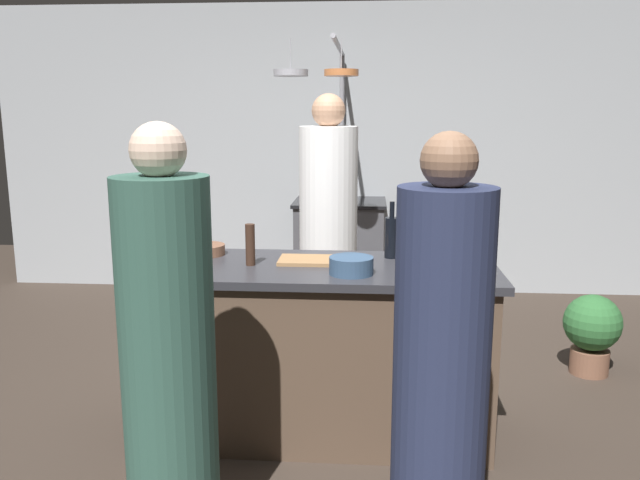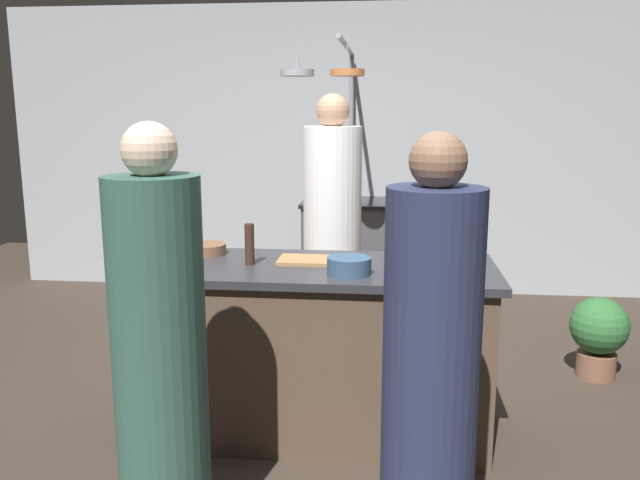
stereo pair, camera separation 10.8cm
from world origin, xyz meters
name	(u,v)px [view 2 (the right image)]	position (x,y,z in m)	size (l,w,h in m)	color
ground_plane	(317,430)	(0.00, 0.00, 0.00)	(9.00, 9.00, 0.00)	#382D26
back_wall	(352,151)	(0.00, 2.85, 1.30)	(6.40, 0.16, 2.60)	#9EA3A8
kitchen_island	(317,349)	(0.00, 0.00, 0.45)	(1.80, 0.72, 0.90)	brown
stove_range	(348,250)	(0.00, 2.45, 0.45)	(0.80, 0.64, 0.89)	#47474C
chef	(332,242)	(-0.01, 0.96, 0.82)	(0.37, 0.37, 1.77)	white
bar_stool_left	(175,412)	(-0.55, -0.62, 0.38)	(0.28, 0.28, 0.68)	#4C4C51
guest_left	(160,362)	(-0.47, -0.98, 0.76)	(0.34, 0.34, 1.63)	#33594C
bar_stool_right	(437,425)	(0.58, -0.62, 0.38)	(0.28, 0.28, 0.68)	#4C4C51
guest_right	(430,379)	(0.51, -1.00, 0.74)	(0.34, 0.34, 1.60)	#262D4C
overhead_pot_rack	(338,113)	(-0.06, 1.99, 1.65)	(0.59, 1.46, 2.17)	gray
potted_plant	(599,332)	(1.69, 0.89, 0.30)	(0.36, 0.36, 0.52)	brown
cutting_board	(310,260)	(-0.04, 0.07, 0.91)	(0.32, 0.22, 0.02)	#997047
pepper_mill	(250,244)	(-0.34, -0.02, 1.01)	(0.05, 0.05, 0.21)	#382319
wine_bottle_dark	(392,237)	(0.37, 0.20, 1.01)	(0.07, 0.07, 0.30)	black
wine_bottle_green	(178,249)	(-0.65, -0.22, 1.01)	(0.07, 0.07, 0.30)	#193D23
wine_bottle_rose	(443,242)	(0.63, 0.11, 1.01)	(0.07, 0.07, 0.29)	#B78C8E
wine_glass_near_right_guest	(406,245)	(0.44, 0.05, 1.01)	(0.07, 0.07, 0.15)	silver
wine_glass_by_chef	(146,251)	(-0.80, -0.23, 1.01)	(0.07, 0.07, 0.15)	silver
mixing_bowl_wooden	(207,249)	(-0.62, 0.20, 0.93)	(0.21, 0.21, 0.06)	brown
mixing_bowl_blue	(349,266)	(0.17, -0.16, 0.94)	(0.21, 0.21, 0.08)	#334C6B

